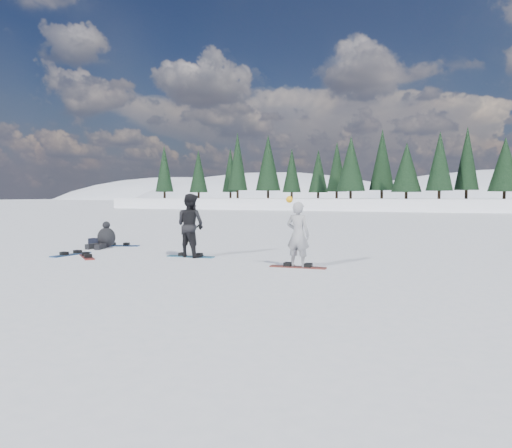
{
  "coord_description": "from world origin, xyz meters",
  "views": [
    {
      "loc": [
        6.99,
        -13.03,
        1.9
      ],
      "look_at": [
        1.18,
        -0.27,
        1.1
      ],
      "focal_mm": 35.0,
      "sensor_mm": 36.0,
      "label": 1
    }
  ],
  "objects_px": {
    "seated_rider": "(105,238)",
    "snowboard_loose_a": "(71,254)",
    "snowboard_loose_c": "(120,246)",
    "snowboard_loose_b": "(87,257)",
    "snowboarder_man": "(190,225)",
    "snowboarder_woman": "(298,234)",
    "gear_bag": "(96,242)"
  },
  "relations": [
    {
      "from": "snowboarder_woman",
      "to": "gear_bag",
      "type": "height_order",
      "value": "snowboarder_woman"
    },
    {
      "from": "snowboard_loose_c",
      "to": "snowboard_loose_b",
      "type": "bearing_deg",
      "value": -81.53
    },
    {
      "from": "seated_rider",
      "to": "gear_bag",
      "type": "distance_m",
      "value": 0.78
    },
    {
      "from": "snowboarder_man",
      "to": "snowboard_loose_c",
      "type": "distance_m",
      "value": 4.71
    },
    {
      "from": "snowboarder_man",
      "to": "gear_bag",
      "type": "height_order",
      "value": "snowboarder_man"
    },
    {
      "from": "snowboarder_woman",
      "to": "snowboarder_man",
      "type": "xyz_separation_m",
      "value": [
        -3.8,
        0.78,
        0.1
      ]
    },
    {
      "from": "snowboarder_woman",
      "to": "snowboard_loose_b",
      "type": "xyz_separation_m",
      "value": [
        -6.66,
        -0.62,
        -0.87
      ]
    },
    {
      "from": "snowboarder_woman",
      "to": "seated_rider",
      "type": "height_order",
      "value": "snowboarder_woman"
    },
    {
      "from": "snowboarder_man",
      "to": "seated_rider",
      "type": "height_order",
      "value": "snowboarder_man"
    },
    {
      "from": "snowboard_loose_a",
      "to": "snowboarder_woman",
      "type": "bearing_deg",
      "value": -86.09
    },
    {
      "from": "gear_bag",
      "to": "snowboard_loose_c",
      "type": "distance_m",
      "value": 0.89
    },
    {
      "from": "snowboard_loose_a",
      "to": "snowboard_loose_b",
      "type": "distance_m",
      "value": 0.96
    },
    {
      "from": "seated_rider",
      "to": "snowboard_loose_c",
      "type": "height_order",
      "value": "seated_rider"
    },
    {
      "from": "seated_rider",
      "to": "snowboarder_man",
      "type": "bearing_deg",
      "value": -24.15
    },
    {
      "from": "snowboarder_woman",
      "to": "snowboarder_man",
      "type": "distance_m",
      "value": 3.88
    },
    {
      "from": "snowboard_loose_a",
      "to": "gear_bag",
      "type": "bearing_deg",
      "value": 27.73
    },
    {
      "from": "snowboard_loose_c",
      "to": "snowboard_loose_a",
      "type": "bearing_deg",
      "value": -95.9
    },
    {
      "from": "seated_rider",
      "to": "snowboard_loose_c",
      "type": "distance_m",
      "value": 0.8
    },
    {
      "from": "snowboard_loose_b",
      "to": "snowboarder_woman",
      "type": "bearing_deg",
      "value": 45.02
    },
    {
      "from": "seated_rider",
      "to": "snowboard_loose_a",
      "type": "bearing_deg",
      "value": -86.85
    },
    {
      "from": "snowboarder_woman",
      "to": "snowboard_loose_b",
      "type": "relative_size",
      "value": 1.26
    },
    {
      "from": "snowboarder_man",
      "to": "snowboard_loose_a",
      "type": "height_order",
      "value": "snowboarder_man"
    },
    {
      "from": "snowboarder_woman",
      "to": "snowboard_loose_a",
      "type": "bearing_deg",
      "value": 6.87
    },
    {
      "from": "seated_rider",
      "to": "gear_bag",
      "type": "height_order",
      "value": "seated_rider"
    },
    {
      "from": "snowboarder_woman",
      "to": "snowboarder_man",
      "type": "relative_size",
      "value": 0.96
    },
    {
      "from": "snowboard_loose_c",
      "to": "snowboarder_man",
      "type": "bearing_deg",
      "value": -37.83
    },
    {
      "from": "snowboard_loose_c",
      "to": "seated_rider",
      "type": "bearing_deg",
      "value": -109.2
    },
    {
      "from": "snowboarder_woman",
      "to": "snowboarder_man",
      "type": "height_order",
      "value": "snowboarder_man"
    },
    {
      "from": "seated_rider",
      "to": "snowboard_loose_b",
      "type": "xyz_separation_m",
      "value": [
        1.44,
        -2.47,
        -0.35
      ]
    },
    {
      "from": "seated_rider",
      "to": "gear_bag",
      "type": "xyz_separation_m",
      "value": [
        -0.7,
        0.26,
        -0.22
      ]
    },
    {
      "from": "snowboarder_woman",
      "to": "snowboard_loose_b",
      "type": "bearing_deg",
      "value": 9.57
    },
    {
      "from": "snowboarder_man",
      "to": "seated_rider",
      "type": "xyz_separation_m",
      "value": [
        -4.3,
        1.06,
        -0.61
      ]
    }
  ]
}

